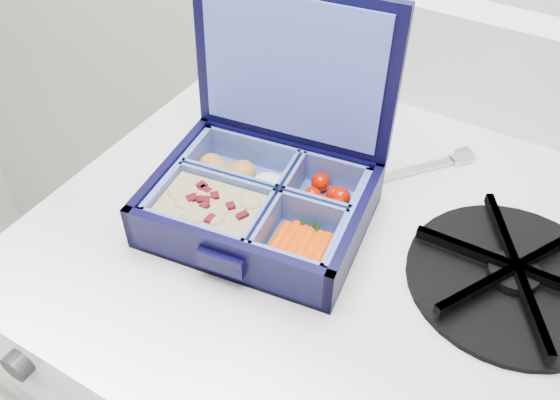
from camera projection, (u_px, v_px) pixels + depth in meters
The scene contains 4 objects.
bento_box at pixel (260, 204), 0.61m from camera, with size 0.22×0.17×0.05m, color black, non-canonical shape.
burner_grate at pixel (514, 272), 0.56m from camera, with size 0.20×0.20×0.03m, color black.
burner_grate_rear at pixel (311, 82), 0.80m from camera, with size 0.18×0.18×0.02m, color black.
fork at pixel (402, 173), 0.68m from camera, with size 0.02×0.16×0.01m, color silver, non-canonical shape.
Camera 1 is at (-0.36, 1.27, 1.31)m, focal length 38.00 mm.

